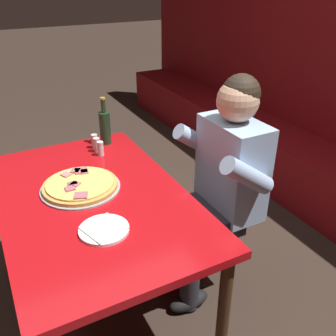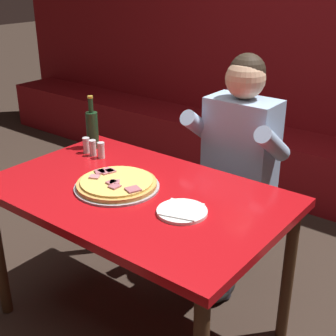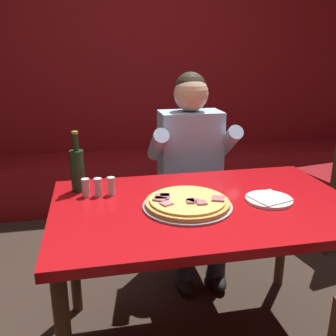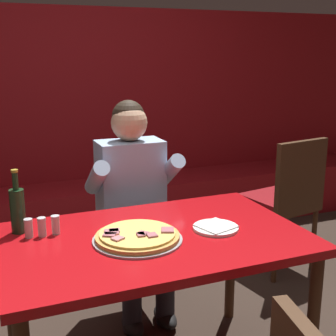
{
  "view_description": "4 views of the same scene",
  "coord_description": "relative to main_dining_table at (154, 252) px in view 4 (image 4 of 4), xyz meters",
  "views": [
    {
      "loc": [
        1.51,
        -0.38,
        1.71
      ],
      "look_at": [
        0.15,
        0.33,
        0.89
      ],
      "focal_mm": 40.0,
      "sensor_mm": 36.0,
      "label": 1
    },
    {
      "loc": [
        1.28,
        -1.4,
        1.68
      ],
      "look_at": [
        -0.04,
        0.29,
        0.75
      ],
      "focal_mm": 50.0,
      "sensor_mm": 36.0,
      "label": 2
    },
    {
      "loc": [
        -0.47,
        -1.47,
        1.4
      ],
      "look_at": [
        -0.12,
        0.24,
        0.84
      ],
      "focal_mm": 40.0,
      "sensor_mm": 36.0,
      "label": 3
    },
    {
      "loc": [
        -0.68,
        -1.82,
        1.55
      ],
      "look_at": [
        0.15,
        0.2,
        1.0
      ],
      "focal_mm": 50.0,
      "sensor_mm": 36.0,
      "label": 4
    }
  ],
  "objects": [
    {
      "name": "shaker_red_pepper_flakes",
      "position": [
        -0.4,
        0.18,
        0.12
      ],
      "size": [
        0.04,
        0.04,
        0.09
      ],
      "color": "silver",
      "rests_on": "main_dining_table"
    },
    {
      "name": "booth_wall_panel",
      "position": [
        0.0,
        2.18,
        0.28
      ],
      "size": [
        6.8,
        0.16,
        1.9
      ],
      "primitive_type": "cube",
      "color": "maroon",
      "rests_on": "ground_plane"
    },
    {
      "name": "shaker_parmesan",
      "position": [
        -0.46,
        0.18,
        0.12
      ],
      "size": [
        0.04,
        0.04,
        0.09
      ],
      "color": "silver",
      "rests_on": "main_dining_table"
    },
    {
      "name": "beer_bottle",
      "position": [
        -0.55,
        0.27,
        0.19
      ],
      "size": [
        0.07,
        0.07,
        0.29
      ],
      "color": "#19381E",
      "rests_on": "main_dining_table"
    },
    {
      "name": "main_dining_table",
      "position": [
        0.0,
        0.0,
        0.0
      ],
      "size": [
        1.34,
        0.85,
        0.75
      ],
      "color": "#422816",
      "rests_on": "ground_plane"
    },
    {
      "name": "shaker_oregano",
      "position": [
        -0.52,
        0.19,
        0.12
      ],
      "size": [
        0.04,
        0.04,
        0.09
      ],
      "color": "silver",
      "rests_on": "main_dining_table"
    },
    {
      "name": "diner_seated_blue_shirt",
      "position": [
        0.12,
        0.64,
        0.04
      ],
      "size": [
        0.53,
        0.53,
        1.27
      ],
      "color": "black",
      "rests_on": "ground_plane"
    },
    {
      "name": "booth_bench",
      "position": [
        0.0,
        1.86,
        -0.44
      ],
      "size": [
        6.46,
        0.48,
        0.46
      ],
      "primitive_type": "cube",
      "color": "maroon",
      "rests_on": "ground_plane"
    },
    {
      "name": "dining_chair_side_aisle",
      "position": [
        1.28,
        0.76,
        -0.1
      ],
      "size": [
        0.51,
        0.51,
        0.97
      ],
      "color": "#422816",
      "rests_on": "ground_plane"
    },
    {
      "name": "pizza",
      "position": [
        -0.09,
        -0.03,
        0.1
      ],
      "size": [
        0.39,
        0.39,
        0.05
      ],
      "color": "#9E9EA3",
      "rests_on": "main_dining_table"
    },
    {
      "name": "plate_white_paper",
      "position": [
        0.29,
        -0.04,
        0.09
      ],
      "size": [
        0.21,
        0.21,
        0.02
      ],
      "color": "white",
      "rests_on": "main_dining_table"
    }
  ]
}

